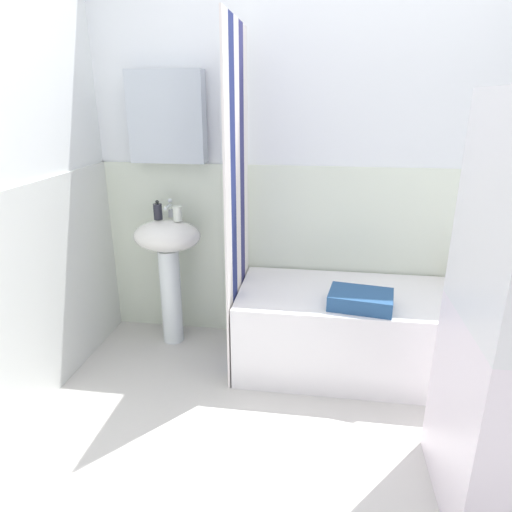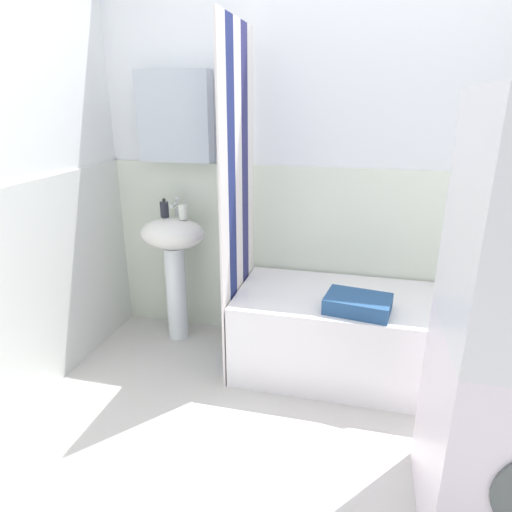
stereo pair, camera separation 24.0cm
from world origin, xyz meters
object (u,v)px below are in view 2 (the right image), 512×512
Objects in this scene: sink at (174,252)px; toothbrush_cup at (183,212)px; bathtub at (373,337)px; shampoo_bottle at (478,277)px; soap_dispenser at (164,209)px; lotion_bottle at (502,280)px; towel_folded at (358,304)px.

toothbrush_cup is (0.08, 0.01, 0.28)m from sink.
shampoo_bottle is (0.59, 0.29, 0.33)m from bathtub.
soap_dispenser reaches higher than sink.
towel_folded is (-0.82, -0.46, -0.04)m from lotion_bottle.
soap_dispenser is 2.01m from shampoo_bottle.
toothbrush_cup is at bearing 10.66° from sink.
bathtub is at bearing 60.76° from towel_folded.
soap_dispenser reaches higher than toothbrush_cup.
shampoo_bottle is at bearing 171.29° from lotion_bottle.
shampoo_bottle is 0.48× the size of towel_folded.
bathtub is at bearing -153.79° from shampoo_bottle.
toothbrush_cup is 0.06× the size of bathtub.
soap_dispenser is 0.76× the size of shampoo_bottle.
shampoo_bottle is (1.84, 0.12, -0.33)m from toothbrush_cup.
lotion_bottle is 0.13m from shampoo_bottle.
lotion_bottle is at bearing 2.33° from soap_dispenser.
towel_folded is (-0.69, -0.48, -0.03)m from shampoo_bottle.
towel_folded is at bearing -145.39° from shampoo_bottle.
soap_dispenser is 1.55m from bathtub.
sink is 2.50× the size of towel_folded.
shampoo_bottle is at bearing 34.61° from towel_folded.
lotion_bottle is (0.72, 0.27, 0.33)m from bathtub.
soap_dispenser is at bearing 163.80° from towel_folded.
towel_folded is (1.15, -0.36, -0.36)m from toothbrush_cup.
towel_folded reaches higher than bathtub.
toothbrush_cup reaches higher than bathtub.
towel_folded is at bearing -16.20° from soap_dispenser.
shampoo_bottle reaches higher than bathtub.
lotion_bottle is at bearing 3.21° from sink.
sink is at bearing -175.99° from shampoo_bottle.
toothbrush_cup is 0.27× the size of towel_folded.
toothbrush_cup is 1.42m from bathtub.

